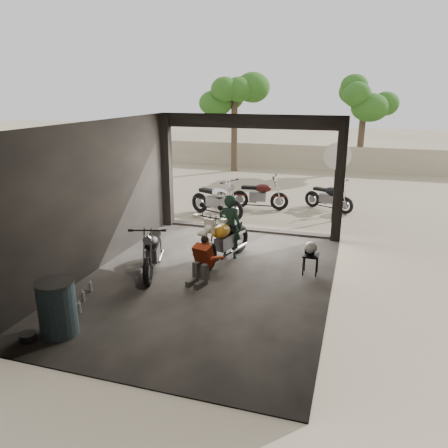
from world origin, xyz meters
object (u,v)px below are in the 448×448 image
Objects in this scene: rider at (230,226)px; mechanic at (201,262)px; outside_bike_b at (259,192)px; stool at (311,258)px; oil_drum at (58,309)px; helmet at (310,248)px; outside_bike_c at (329,195)px; outside_bike_a at (216,198)px; left_bike at (152,248)px; sign_post at (336,169)px; main_bike at (224,237)px.

mechanic is at bearing 95.08° from rider.
outside_bike_b is 5.42m from stool.
rider is 4.41m from oil_drum.
helmet is at bearing 46.02° from mechanic.
rider reaches higher than outside_bike_c.
outside_bike_a is 1.08× the size of outside_bike_b.
rider reaches higher than mechanic.
oil_drum is (-0.32, -2.74, -0.11)m from left_bike.
mechanic is 2.37m from helmet.
outside_bike_c is at bearing 114.75° from sign_post.
helmet is 0.12× the size of sign_post.
sign_post is (0.22, 4.12, 1.01)m from helmet.
mechanic is at bearing -79.55° from main_bike.
stool is 0.50× the size of oil_drum.
outside_bike_a is 3.68m from sign_post.
oil_drum is (-1.62, -3.76, -0.16)m from main_bike.
outside_bike_a is 4.94m from stool.
mechanic is 1.04× the size of oil_drum.
outside_bike_a is 3.50m from rider.
outside_bike_a reaches higher than stool.
rider reaches higher than main_bike.
rider is 4.37m from sign_post.
main_bike is at bearing 101.17° from mechanic.
outside_bike_a reaches higher than helmet.
rider reaches higher than oil_drum.
sign_post is at bearing -111.41° from outside_bike_b.
mechanic is 2.37m from stool.
rider reaches higher than outside_bike_a.
helmet is at bearing -153.00° from outside_bike_c.
sign_post is (3.78, 7.81, 1.13)m from oil_drum.
left_bike is at bearing 55.22° from rider.
sign_post is (2.44, -0.76, 1.03)m from outside_bike_b.
helmet is (1.95, -0.07, -0.03)m from main_bike.
stool is at bearing 177.23° from rider.
left_bike is 2.76m from oil_drum.
rider is at bearing 160.79° from helmet.
outside_bike_b is (1.02, 5.82, -0.01)m from left_bike.
helmet is (1.90, -0.39, -0.18)m from rider.
mechanic is 2.09× the size of stool.
outside_bike_a is at bearing 125.72° from main_bike.
stool is 0.21m from helmet.
main_bike is 1.28m from mechanic.
sign_post is at bearing 79.40° from helmet.
oil_drum is at bearing -134.64° from stool.
main_bike is 1.95m from helmet.
mechanic is at bearing -142.33° from outside_bike_a.
left_bike is at bearing -126.94° from main_bike.
sign_post is at bearing -58.53° from outside_bike_a.
helmet is at bearing 12.84° from main_bike.
rider reaches higher than left_bike.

